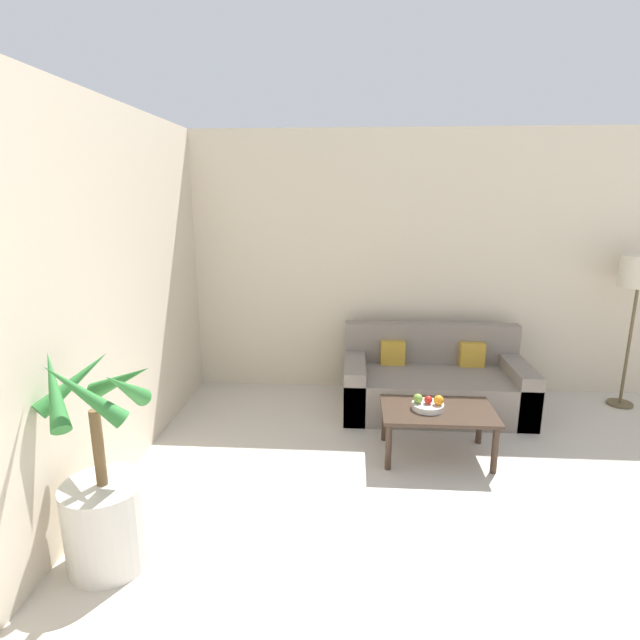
{
  "coord_description": "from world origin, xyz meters",
  "views": [
    {
      "loc": [
        -1.75,
        1.52,
        2.05
      ],
      "look_at": [
        -2.03,
        5.72,
        1.0
      ],
      "focal_mm": 28.0,
      "sensor_mm": 36.0,
      "label": 1
    }
  ],
  "objects_px": {
    "fruit_bowl": "(428,406)",
    "apple_green": "(418,398)",
    "coffee_table": "(437,416)",
    "orange_fruit": "(439,400)",
    "floor_lamp": "(639,278)",
    "potted_palm": "(105,500)",
    "apple_red": "(428,400)",
    "sofa_loveseat": "(434,384)"
  },
  "relations": [
    {
      "from": "floor_lamp",
      "to": "fruit_bowl",
      "type": "bearing_deg",
      "value": -151.37
    },
    {
      "from": "floor_lamp",
      "to": "coffee_table",
      "type": "distance_m",
      "value": 2.5
    },
    {
      "from": "potted_palm",
      "to": "fruit_bowl",
      "type": "relative_size",
      "value": 5.13
    },
    {
      "from": "apple_red",
      "to": "apple_green",
      "type": "height_order",
      "value": "apple_green"
    },
    {
      "from": "floor_lamp",
      "to": "fruit_bowl",
      "type": "height_order",
      "value": "floor_lamp"
    },
    {
      "from": "apple_red",
      "to": "apple_green",
      "type": "bearing_deg",
      "value": 172.77
    },
    {
      "from": "fruit_bowl",
      "to": "orange_fruit",
      "type": "height_order",
      "value": "orange_fruit"
    },
    {
      "from": "apple_green",
      "to": "orange_fruit",
      "type": "xyz_separation_m",
      "value": [
        0.16,
        -0.03,
        0.0
      ]
    },
    {
      "from": "orange_fruit",
      "to": "potted_palm",
      "type": "bearing_deg",
      "value": -147.12
    },
    {
      "from": "potted_palm",
      "to": "coffee_table",
      "type": "height_order",
      "value": "potted_palm"
    },
    {
      "from": "fruit_bowl",
      "to": "floor_lamp",
      "type": "bearing_deg",
      "value": 28.63
    },
    {
      "from": "apple_red",
      "to": "orange_fruit",
      "type": "distance_m",
      "value": 0.08
    },
    {
      "from": "apple_green",
      "to": "fruit_bowl",
      "type": "bearing_deg",
      "value": -5.11
    },
    {
      "from": "fruit_bowl",
      "to": "apple_green",
      "type": "xyz_separation_m",
      "value": [
        -0.08,
        0.01,
        0.06
      ]
    },
    {
      "from": "floor_lamp",
      "to": "apple_green",
      "type": "relative_size",
      "value": 19.97
    },
    {
      "from": "apple_red",
      "to": "floor_lamp",
      "type": "bearing_deg",
      "value": 28.7
    },
    {
      "from": "apple_red",
      "to": "apple_green",
      "type": "relative_size",
      "value": 0.87
    },
    {
      "from": "potted_palm",
      "to": "floor_lamp",
      "type": "bearing_deg",
      "value": 31.47
    },
    {
      "from": "floor_lamp",
      "to": "coffee_table",
      "type": "height_order",
      "value": "floor_lamp"
    },
    {
      "from": "sofa_loveseat",
      "to": "apple_red",
      "type": "xyz_separation_m",
      "value": [
        -0.19,
        -0.93,
        0.22
      ]
    },
    {
      "from": "coffee_table",
      "to": "fruit_bowl",
      "type": "bearing_deg",
      "value": -178.32
    },
    {
      "from": "coffee_table",
      "to": "apple_red",
      "type": "xyz_separation_m",
      "value": [
        -0.08,
        -0.01,
        0.14
      ]
    },
    {
      "from": "coffee_table",
      "to": "orange_fruit",
      "type": "relative_size",
      "value": 11.27
    },
    {
      "from": "floor_lamp",
      "to": "apple_red",
      "type": "height_order",
      "value": "floor_lamp"
    },
    {
      "from": "sofa_loveseat",
      "to": "potted_palm",
      "type": "bearing_deg",
      "value": -133.69
    },
    {
      "from": "floor_lamp",
      "to": "orange_fruit",
      "type": "distance_m",
      "value": 2.47
    },
    {
      "from": "apple_red",
      "to": "apple_green",
      "type": "distance_m",
      "value": 0.08
    },
    {
      "from": "apple_green",
      "to": "floor_lamp",
      "type": "bearing_deg",
      "value": 27.6
    },
    {
      "from": "potted_palm",
      "to": "sofa_loveseat",
      "type": "height_order",
      "value": "potted_palm"
    },
    {
      "from": "fruit_bowl",
      "to": "orange_fruit",
      "type": "xyz_separation_m",
      "value": [
        0.08,
        -0.02,
        0.06
      ]
    },
    {
      "from": "potted_palm",
      "to": "orange_fruit",
      "type": "distance_m",
      "value": 2.45
    },
    {
      "from": "potted_palm",
      "to": "floor_lamp",
      "type": "distance_m",
      "value": 4.86
    },
    {
      "from": "fruit_bowl",
      "to": "orange_fruit",
      "type": "relative_size",
      "value": 3.21
    },
    {
      "from": "coffee_table",
      "to": "apple_red",
      "type": "bearing_deg",
      "value": -176.11
    },
    {
      "from": "potted_palm",
      "to": "apple_green",
      "type": "height_order",
      "value": "potted_palm"
    },
    {
      "from": "apple_red",
      "to": "orange_fruit",
      "type": "height_order",
      "value": "orange_fruit"
    },
    {
      "from": "fruit_bowl",
      "to": "apple_red",
      "type": "bearing_deg",
      "value": -73.63
    },
    {
      "from": "orange_fruit",
      "to": "apple_green",
      "type": "bearing_deg",
      "value": 170.05
    },
    {
      "from": "coffee_table",
      "to": "fruit_bowl",
      "type": "xyz_separation_m",
      "value": [
        -0.08,
        -0.0,
        0.08
      ]
    },
    {
      "from": "sofa_loveseat",
      "to": "coffee_table",
      "type": "bearing_deg",
      "value": -97.08
    },
    {
      "from": "sofa_loveseat",
      "to": "apple_green",
      "type": "bearing_deg",
      "value": -106.69
    },
    {
      "from": "sofa_loveseat",
      "to": "fruit_bowl",
      "type": "xyz_separation_m",
      "value": [
        -0.2,
        -0.92,
        0.17
      ]
    }
  ]
}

